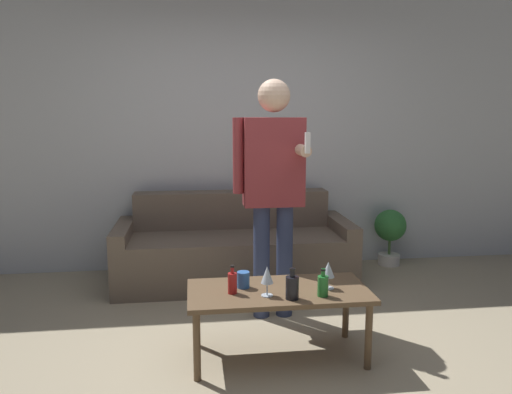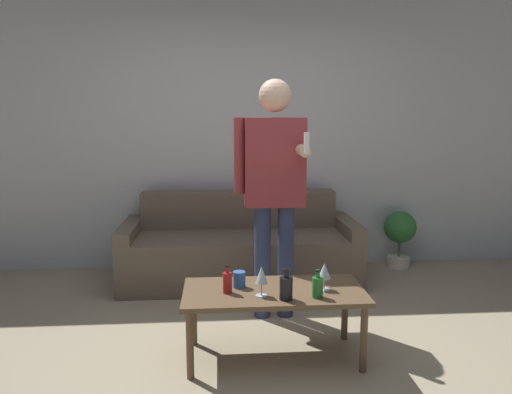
% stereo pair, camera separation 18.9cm
% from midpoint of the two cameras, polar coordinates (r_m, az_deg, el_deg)
% --- Properties ---
extents(ground_plane, '(16.00, 16.00, 0.00)m').
position_cam_midpoint_polar(ground_plane, '(3.24, 2.71, -18.76)').
color(ground_plane, tan).
extents(wall_back, '(8.00, 0.06, 2.70)m').
position_cam_midpoint_polar(wall_back, '(4.96, -0.18, 7.39)').
color(wall_back, silver).
rests_on(wall_back, ground_plane).
extents(couch, '(2.13, 0.85, 0.80)m').
position_cam_midpoint_polar(couch, '(4.64, -0.66, -5.98)').
color(couch, '#6B5B4C').
rests_on(couch, ground_plane).
extents(coffee_table, '(1.13, 0.55, 0.45)m').
position_cam_midpoint_polar(coffee_table, '(3.18, 3.79, -11.36)').
color(coffee_table, brown).
rests_on(coffee_table, ground_plane).
extents(bottle_orange, '(0.06, 0.06, 0.18)m').
position_cam_midpoint_polar(bottle_orange, '(3.09, -1.52, -9.68)').
color(bottle_orange, '#B21E1E').
rests_on(bottle_orange, coffee_table).
extents(bottle_green, '(0.07, 0.07, 0.17)m').
position_cam_midpoint_polar(bottle_green, '(3.05, 8.85, -10.08)').
color(bottle_green, '#23752D').
rests_on(bottle_green, coffee_table).
extents(bottle_dark, '(0.08, 0.08, 0.19)m').
position_cam_midpoint_polar(bottle_dark, '(2.99, 5.30, -10.27)').
color(bottle_dark, black).
rests_on(bottle_dark, coffee_table).
extents(wine_glass_near, '(0.08, 0.08, 0.17)m').
position_cam_midpoint_polar(wine_glass_near, '(3.16, 9.54, -8.41)').
color(wine_glass_near, silver).
rests_on(wine_glass_near, coffee_table).
extents(wine_glass_far, '(0.08, 0.08, 0.19)m').
position_cam_midpoint_polar(wine_glass_far, '(3.02, 2.44, -8.99)').
color(wine_glass_far, silver).
rests_on(wine_glass_far, coffee_table).
extents(cup_on_table, '(0.08, 0.08, 0.10)m').
position_cam_midpoint_polar(cup_on_table, '(3.19, -0.21, -9.42)').
color(cup_on_table, '#3366B2').
rests_on(cup_on_table, coffee_table).
extents(person_standing_front, '(0.52, 0.45, 1.78)m').
position_cam_midpoint_polar(person_standing_front, '(3.67, 3.53, 1.96)').
color(person_standing_front, navy).
rests_on(person_standing_front, ground_plane).
extents(potted_plant, '(0.32, 0.32, 0.57)m').
position_cam_midpoint_polar(potted_plant, '(5.24, 17.11, -3.83)').
color(potted_plant, silver).
rests_on(potted_plant, ground_plane).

